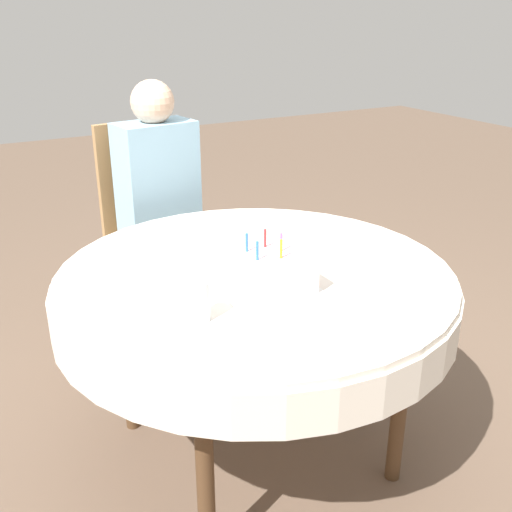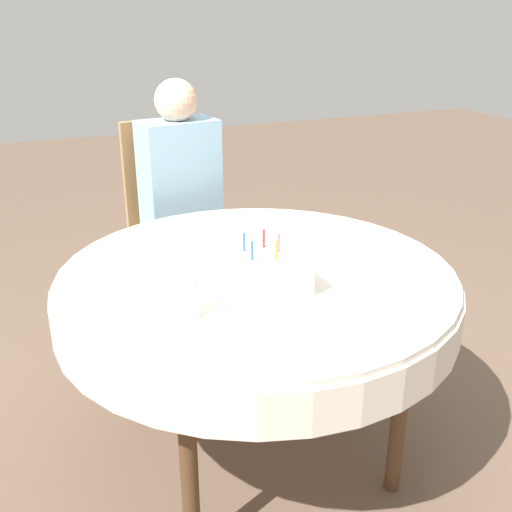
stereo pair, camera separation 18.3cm
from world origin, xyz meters
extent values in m
plane|color=brown|center=(0.00, 0.00, 0.00)|extent=(12.00, 12.00, 0.00)
cylinder|color=silver|center=(0.00, 0.00, 0.70)|extent=(1.25, 1.25, 0.02)
cylinder|color=silver|center=(0.00, 0.00, 0.63)|extent=(1.27, 1.27, 0.13)
cylinder|color=#4C331E|center=(-0.34, -0.34, 0.35)|extent=(0.05, 0.05, 0.69)
cylinder|color=#4C331E|center=(0.34, -0.34, 0.35)|extent=(0.05, 0.05, 0.69)
cylinder|color=#4C331E|center=(-0.34, 0.34, 0.35)|extent=(0.05, 0.05, 0.69)
cylinder|color=#4C331E|center=(0.34, 0.34, 0.35)|extent=(0.05, 0.05, 0.69)
cube|color=#A37A4C|center=(0.01, 0.89, 0.45)|extent=(0.47, 0.47, 0.04)
cube|color=#A37A4C|center=(-0.02, 1.08, 0.74)|extent=(0.38, 0.08, 0.55)
cylinder|color=#A37A4C|center=(-0.15, 0.68, 0.22)|extent=(0.04, 0.04, 0.43)
cylinder|color=#A37A4C|center=(0.21, 0.73, 0.22)|extent=(0.04, 0.04, 0.43)
cylinder|color=#A37A4C|center=(-0.20, 1.05, 0.22)|extent=(0.04, 0.04, 0.43)
cylinder|color=#A37A4C|center=(0.16, 1.10, 0.22)|extent=(0.04, 0.04, 0.43)
cylinder|color=#DBB293|center=(-0.05, 0.73, 0.23)|extent=(0.09, 0.09, 0.47)
cylinder|color=#DBB293|center=(0.11, 0.76, 0.23)|extent=(0.09, 0.09, 0.47)
cube|color=#8CB7D1|center=(0.01, 0.89, 0.75)|extent=(0.35, 0.23, 0.57)
sphere|color=#DBB293|center=(0.01, 0.89, 1.12)|extent=(0.18, 0.18, 0.18)
cube|color=white|center=(-0.04, -0.13, 0.71)|extent=(0.28, 0.28, 0.00)
cube|color=silver|center=(-0.04, -0.13, 0.77)|extent=(0.23, 0.23, 0.11)
cylinder|color=#D166B2|center=(0.01, -0.14, 0.85)|extent=(0.01, 0.01, 0.06)
cylinder|color=red|center=(-0.01, -0.09, 0.85)|extent=(0.01, 0.01, 0.06)
cylinder|color=blue|center=(-0.08, -0.09, 0.85)|extent=(0.01, 0.01, 0.06)
cylinder|color=blue|center=(-0.08, -0.16, 0.85)|extent=(0.01, 0.01, 0.06)
cylinder|color=gold|center=(-0.02, -0.18, 0.85)|extent=(0.01, 0.01, 0.06)
cylinder|color=silver|center=(-0.29, -0.22, 0.77)|extent=(0.06, 0.06, 0.11)
camera|label=1|loc=(-0.83, -1.52, 1.48)|focal=42.00mm
camera|label=2|loc=(-0.67, -1.60, 1.48)|focal=42.00mm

